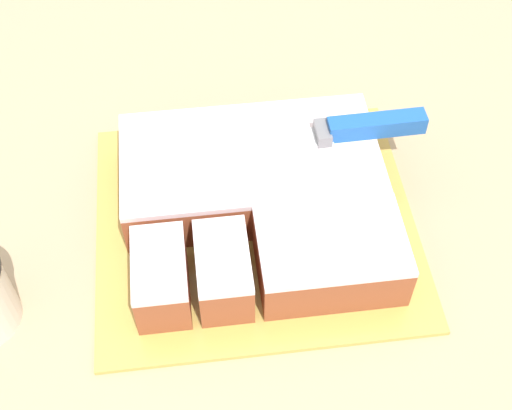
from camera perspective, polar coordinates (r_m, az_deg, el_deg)
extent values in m
cube|color=tan|center=(1.27, -0.44, -11.75)|extent=(1.40, 1.10, 0.96)
cube|color=gold|center=(0.82, 0.00, -1.48)|extent=(0.36, 0.33, 0.01)
cube|color=#994C2D|center=(0.83, -0.44, 2.66)|extent=(0.29, 0.15, 0.06)
cube|color=white|center=(0.80, -0.45, 4.11)|extent=(0.29, 0.15, 0.01)
cube|color=#994C2D|center=(0.76, 5.94, -4.24)|extent=(0.15, 0.10, 0.06)
cube|color=white|center=(0.73, 6.14, -2.88)|extent=(0.15, 0.10, 0.01)
cube|color=#994C2D|center=(0.75, -7.57, -5.93)|extent=(0.05, 0.09, 0.06)
cube|color=white|center=(0.72, -7.84, -4.61)|extent=(0.05, 0.09, 0.01)
cube|color=#994C2D|center=(0.74, -2.62, -5.46)|extent=(0.05, 0.09, 0.06)
cube|color=white|center=(0.72, -2.71, -4.12)|extent=(0.05, 0.09, 0.01)
cube|color=silver|center=(0.80, -0.93, 4.83)|extent=(0.19, 0.03, 0.00)
cube|color=slate|center=(0.81, 5.35, 5.76)|extent=(0.02, 0.03, 0.02)
cube|color=#1E59B2|center=(0.82, 9.63, 6.31)|extent=(0.11, 0.02, 0.02)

